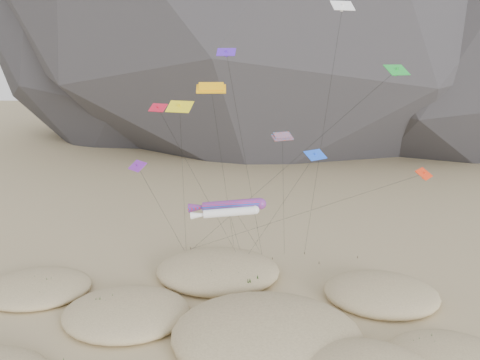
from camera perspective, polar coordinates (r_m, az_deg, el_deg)
name	(u,v)px	position (r m, az deg, el deg)	size (l,w,h in m)	color
dunes	(222,329)	(45.54, -2.16, -17.75)	(52.38, 38.04, 3.90)	#CCB789
dune_grass	(217,334)	(44.71, -2.83, -18.22)	(40.79, 28.63, 1.56)	black
kite_stakes	(266,257)	(61.56, 3.23, -9.33)	(22.45, 4.20, 0.30)	#3F2D1E
rainbow_tube_kite	(229,206)	(46.87, -1.35, -3.13)	(7.88, 13.23, 11.68)	red
white_tube_kite	(226,213)	(43.33, -1.67, -4.00)	(6.39, 16.80, 11.90)	white
orange_parafoil	(211,90)	(47.43, -3.50, 10.91)	(3.02, 14.07, 22.80)	#F7A90D
multi_parafoil	(282,138)	(48.30, 5.20, 5.09)	(2.37, 11.25, 17.78)	red
delta_kites	(272,115)	(46.34, 3.93, 7.90)	(30.49, 15.75, 30.25)	#4C21C3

